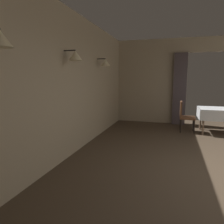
# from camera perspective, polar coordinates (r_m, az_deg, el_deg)

# --- Properties ---
(wall_left) EXTENTS (0.49, 8.40, 3.00)m
(wall_left) POSITION_cam_1_polar(r_m,az_deg,el_deg) (4.28, -13.22, 7.32)
(wall_left) COLOR tan
(wall_left) RESTS_ON ground
(wall_back) EXTENTS (6.40, 0.27, 3.00)m
(wall_back) POSITION_cam_1_polar(r_m,az_deg,el_deg) (7.97, 24.54, 7.48)
(wall_back) COLOR tan
(wall_back) RESTS_ON ground
(chair_mid_left) EXTENTS (0.44, 0.44, 0.93)m
(chair_mid_left) POSITION_cam_1_polar(r_m,az_deg,el_deg) (6.81, 19.05, -0.78)
(chair_mid_left) COLOR black
(chair_mid_left) RESTS_ON ground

